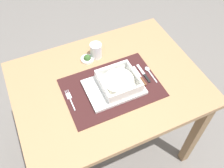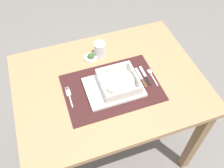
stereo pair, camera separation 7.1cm
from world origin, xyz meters
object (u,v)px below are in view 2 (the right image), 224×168
spoon (150,73)px  dining_table (109,94)px  fork (69,95)px  drinking_glass (100,50)px  condiment_saucer (91,57)px  bread_knife (142,79)px  butter_knife (146,77)px  porridge_bowl (119,83)px

spoon → dining_table: bearing=170.3°
fork → drinking_glass: drinking_glass is taller
drinking_glass → condiment_saucer: drinking_glass is taller
fork → bread_knife: bread_knife is taller
fork → butter_knife: bearing=0.8°
porridge_bowl → drinking_glass: 0.25m
bread_knife → drinking_glass: size_ratio=1.60×
drinking_glass → condiment_saucer: 0.06m
drinking_glass → butter_knife: bearing=-53.0°
butter_knife → drinking_glass: bearing=124.2°
condiment_saucer → fork: bearing=-129.3°
porridge_bowl → fork: (-0.25, 0.03, -0.04)m
dining_table → butter_knife: butter_knife is taller
fork → condiment_saucer: size_ratio=1.81×
spoon → bread_knife: size_ratio=0.83×
butter_knife → condiment_saucer: (-0.23, 0.23, 0.00)m
butter_knife → condiment_saucer: bearing=132.8°
dining_table → bread_knife: 0.20m
fork → bread_knife: (0.38, -0.02, 0.00)m
fork → spoon: bearing=2.5°
spoon → butter_knife: spoon is taller
fork → drinking_glass: 0.32m
bread_knife → condiment_saucer: (-0.20, 0.23, 0.00)m
dining_table → fork: fork is taller
dining_table → bread_knife: bread_knife is taller
condiment_saucer → dining_table: bearing=-77.8°
dining_table → condiment_saucer: bearing=102.2°
dining_table → fork: bearing=-174.4°
butter_knife → bread_knife: bearing=-167.7°
dining_table → porridge_bowl: size_ratio=5.29×
porridge_bowl → condiment_saucer: bearing=106.9°
spoon → bread_knife: 0.06m
dining_table → condiment_saucer: 0.23m
spoon → drinking_glass: bearing=129.7°
spoon → condiment_saucer: bearing=137.3°
dining_table → spoon: spoon is taller
drinking_glass → spoon: bearing=-46.7°
porridge_bowl → bread_knife: porridge_bowl is taller
fork → butter_knife: 0.40m
fork → spoon: size_ratio=1.12×
fork → butter_knife: size_ratio=0.95×
fork → bread_knife: size_ratio=0.93×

